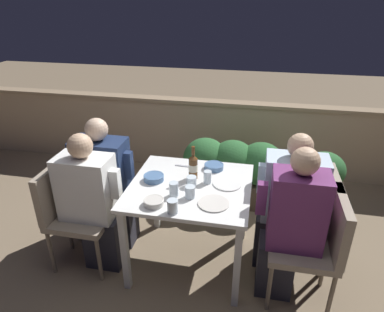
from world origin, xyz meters
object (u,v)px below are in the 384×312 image
(chair_left_near, at_px, (70,206))
(chair_right_near, at_px, (318,239))
(beer_bottle, at_px, (193,166))
(chair_left_far, at_px, (86,187))
(chair_right_far, at_px, (313,213))
(person_blue_shirt, at_px, (287,203))
(person_navy_jumper, at_px, (107,184))
(person_purple_stripe, at_px, (290,225))
(person_white_polo, at_px, (93,203))
(potted_plant, at_px, (322,183))

(chair_left_near, relative_size, chair_right_near, 1.00)
(beer_bottle, bearing_deg, chair_right_near, -17.07)
(chair_left_far, relative_size, chair_right_far, 1.00)
(chair_left_far, distance_m, person_blue_shirt, 1.74)
(chair_right_far, distance_m, beer_bottle, 1.02)
(chair_left_near, distance_m, chair_right_far, 1.96)
(person_navy_jumper, xyz_separation_m, chair_right_near, (1.74, -0.32, -0.06))
(person_blue_shirt, distance_m, beer_bottle, 0.81)
(person_blue_shirt, bearing_deg, chair_left_near, -170.29)
(person_navy_jumper, bearing_deg, person_purple_stripe, -11.74)
(chair_right_near, bearing_deg, person_navy_jumper, 169.61)
(chair_left_near, distance_m, person_blue_shirt, 1.76)
(chair_right_far, bearing_deg, person_white_polo, -170.28)
(chair_left_near, distance_m, person_purple_stripe, 1.74)
(chair_left_near, bearing_deg, potted_plant, 22.95)
(chair_left_near, xyz_separation_m, person_white_polo, (0.21, -0.00, 0.06))
(chair_right_near, height_order, chair_right_far, same)
(chair_right_near, height_order, person_purple_stripe, person_purple_stripe)
(person_navy_jumper, xyz_separation_m, beer_bottle, (0.77, -0.02, 0.26))
(chair_right_far, bearing_deg, chair_right_near, -89.71)
(chair_right_far, bearing_deg, chair_left_far, -180.00)
(beer_bottle, height_order, potted_plant, beer_bottle)
(person_purple_stripe, relative_size, chair_right_far, 1.40)
(person_purple_stripe, distance_m, potted_plant, 0.98)
(beer_bottle, bearing_deg, person_navy_jumper, 178.38)
(person_white_polo, xyz_separation_m, potted_plant, (1.88, 0.89, -0.10))
(chair_left_far, bearing_deg, person_white_polo, -53.78)
(chair_left_far, bearing_deg, potted_plant, 15.66)
(person_white_polo, distance_m, person_blue_shirt, 1.55)
(chair_left_far, height_order, chair_right_far, same)
(chair_left_near, bearing_deg, person_blue_shirt, 9.71)
(chair_right_near, xyz_separation_m, beer_bottle, (-0.97, 0.30, 0.33))
(person_purple_stripe, height_order, potted_plant, person_purple_stripe)
(chair_left_near, relative_size, person_navy_jumper, 0.73)
(chair_left_near, xyz_separation_m, person_blue_shirt, (1.73, 0.30, 0.06))
(chair_left_far, xyz_separation_m, chair_right_far, (1.95, 0.00, 0.00))
(person_navy_jumper, height_order, potted_plant, person_navy_jumper)
(person_white_polo, bearing_deg, potted_plant, 25.17)
(chair_right_near, xyz_separation_m, person_purple_stripe, (-0.21, -0.00, 0.08))
(chair_right_near, height_order, beer_bottle, beer_bottle)
(chair_left_near, bearing_deg, person_navy_jumper, 56.38)
(chair_left_near, distance_m, person_white_polo, 0.21)
(potted_plant, bearing_deg, chair_right_far, -104.61)
(chair_right_far, xyz_separation_m, potted_plant, (0.15, 0.59, -0.05))
(person_purple_stripe, bearing_deg, chair_right_near, 0.00)
(chair_left_far, distance_m, chair_right_far, 1.95)
(chair_left_far, xyz_separation_m, beer_bottle, (0.98, -0.02, 0.33))
(person_purple_stripe, xyz_separation_m, potted_plant, (0.36, 0.91, -0.13))
(chair_left_far, distance_m, potted_plant, 2.18)
(chair_right_near, xyz_separation_m, potted_plant, (0.15, 0.91, -0.05))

